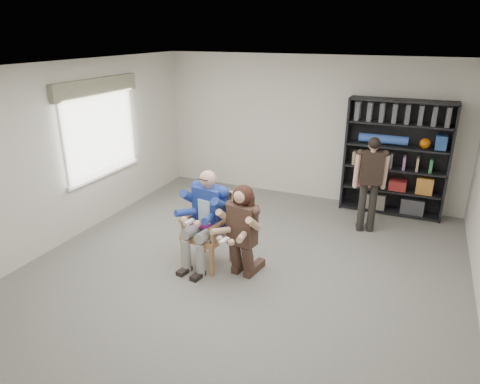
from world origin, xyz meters
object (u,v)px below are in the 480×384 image
at_px(armchair, 207,229).
at_px(bookshelf, 395,158).
at_px(seated_man, 207,219).
at_px(kneeling_woman, 241,233).
at_px(standing_man, 369,186).

relative_size(armchair, bookshelf, 0.53).
xyz_separation_m(seated_man, bookshelf, (2.26, 3.05, 0.33)).
bearing_deg(armchair, kneeling_woman, -2.33).
relative_size(armchair, kneeling_woman, 0.84).
distance_m(armchair, standing_man, 2.84).
distance_m(armchair, seated_man, 0.17).
relative_size(seated_man, standing_man, 0.88).
distance_m(bookshelf, standing_man, 1.07).
distance_m(armchair, bookshelf, 3.82).
xyz_separation_m(seated_man, kneeling_woman, (0.58, -0.12, -0.06)).
relative_size(bookshelf, standing_man, 1.28).
height_order(armchair, kneeling_woman, kneeling_woman).
xyz_separation_m(armchair, seated_man, (0.00, -0.00, 0.17)).
bearing_deg(standing_man, seated_man, -149.76).
bearing_deg(armchair, seated_man, -80.64).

